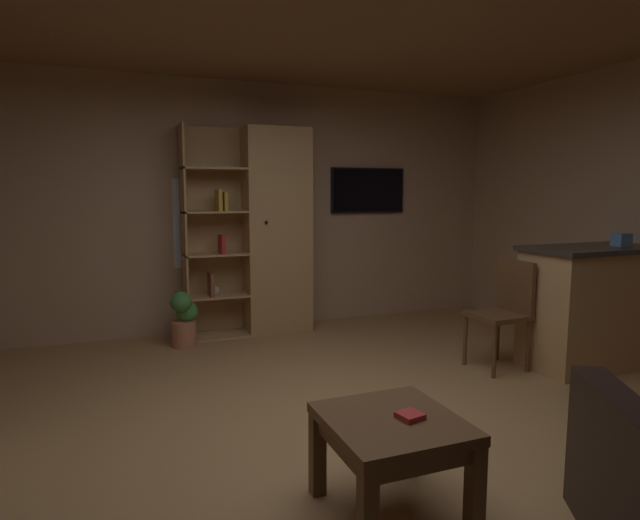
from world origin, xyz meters
name	(u,v)px	position (x,y,z in m)	size (l,w,h in m)	color
floor	(344,438)	(0.00, 0.00, -0.01)	(6.22, 5.71, 0.02)	#A37A4C
wall_back	(237,207)	(0.00, 2.88, 1.33)	(6.34, 0.06, 2.67)	tan
window_pane_back	(203,223)	(-0.37, 2.85, 1.17)	(0.63, 0.01, 0.93)	white
bookshelf_cabinet	(269,232)	(0.28, 2.61, 1.07)	(1.32, 0.41, 2.16)	tan
kitchen_bar_counter	(602,305)	(2.66, 0.48, 0.52)	(1.43, 0.64, 1.04)	tan
tissue_box	(621,240)	(2.77, 0.42, 1.09)	(0.12, 0.12, 0.11)	#598CBF
coffee_table	(392,437)	(-0.11, -0.79, 0.37)	(0.60, 0.63, 0.47)	brown
table_book_0	(410,416)	(-0.04, -0.83, 0.48)	(0.11, 0.11, 0.03)	#B22D2D
dining_chair	(505,307)	(1.81, 0.70, 0.53)	(0.44, 0.44, 0.92)	brown
potted_floor_plant	(184,319)	(-0.66, 2.34, 0.27)	(0.27, 0.28, 0.55)	#B77051
wall_mounted_tv	(368,190)	(1.55, 2.82, 1.52)	(0.93, 0.06, 0.52)	black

